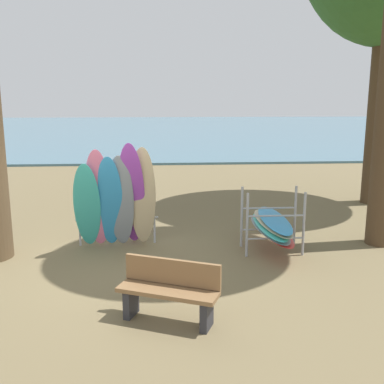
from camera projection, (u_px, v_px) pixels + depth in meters
The scene contains 5 objects.
ground_plane at pixel (120, 267), 8.41m from camera, with size 80.00×80.00×0.00m, color brown.
lake_water at pixel (152, 130), 37.43m from camera, with size 80.00×36.00×0.10m, color #477084.
leaning_board_pile at pixel (116, 200), 9.21m from camera, with size 1.69×0.92×2.18m.
board_storage_rack at pixel (272, 225), 9.16m from camera, with size 1.15×2.13×1.25m.
park_bench at pixel (169, 290), 6.37m from camera, with size 1.45×0.92×0.85m.
Camera 1 is at (0.78, -7.99, 3.12)m, focal length 43.41 mm.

